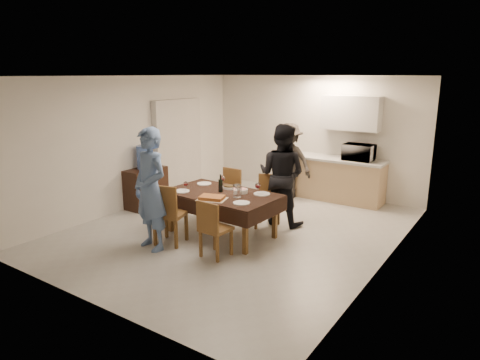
% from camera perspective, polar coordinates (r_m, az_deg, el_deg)
% --- Properties ---
extents(floor, '(5.00, 6.00, 0.02)m').
position_cam_1_polar(floor, '(7.49, -0.29, -6.60)').
color(floor, '#AAABA6').
rests_on(floor, ground).
extents(ceiling, '(5.00, 6.00, 0.02)m').
position_cam_1_polar(ceiling, '(7.01, -0.32, 13.70)').
color(ceiling, white).
rests_on(ceiling, wall_back).
extents(wall_back, '(5.00, 0.02, 2.60)m').
position_cam_1_polar(wall_back, '(9.73, 9.75, 5.92)').
color(wall_back, silver).
rests_on(wall_back, floor).
extents(wall_front, '(5.00, 0.02, 2.60)m').
position_cam_1_polar(wall_front, '(5.02, -19.99, -2.33)').
color(wall_front, silver).
rests_on(wall_front, floor).
extents(wall_left, '(0.02, 6.00, 2.60)m').
position_cam_1_polar(wall_left, '(8.77, -13.97, 4.83)').
color(wall_left, silver).
rests_on(wall_left, floor).
extents(wall_right, '(0.02, 6.00, 2.60)m').
position_cam_1_polar(wall_right, '(6.12, 19.43, 0.57)').
color(wall_right, silver).
rests_on(wall_right, floor).
extents(stub_partition, '(0.15, 1.40, 2.10)m').
position_cam_1_polar(stub_partition, '(9.59, -8.26, 4.35)').
color(stub_partition, beige).
rests_on(stub_partition, floor).
extents(kitchen_base_cabinet, '(2.20, 0.60, 0.86)m').
position_cam_1_polar(kitchen_base_cabinet, '(9.38, 12.05, 0.08)').
color(kitchen_base_cabinet, tan).
rests_on(kitchen_base_cabinet, floor).
extents(kitchen_worktop, '(2.24, 0.64, 0.05)m').
position_cam_1_polar(kitchen_worktop, '(9.28, 12.20, 2.81)').
color(kitchen_worktop, '#AFAFAA').
rests_on(kitchen_worktop, kitchen_base_cabinet).
extents(upper_cabinet, '(1.20, 0.34, 0.70)m').
position_cam_1_polar(upper_cabinet, '(9.17, 14.60, 8.65)').
color(upper_cabinet, silver).
rests_on(upper_cabinet, wall_back).
extents(dining_table, '(1.92, 1.19, 0.73)m').
position_cam_1_polar(dining_table, '(7.06, -2.51, -1.99)').
color(dining_table, black).
rests_on(dining_table, floor).
extents(chair_near_left, '(0.55, 0.56, 0.54)m').
position_cam_1_polar(chair_near_left, '(6.75, -9.87, -3.72)').
color(chair_near_left, brown).
rests_on(chair_near_left, floor).
extents(chair_near_right, '(0.42, 0.42, 0.47)m').
position_cam_1_polar(chair_near_right, '(6.22, -3.71, -5.81)').
color(chair_near_right, brown).
rests_on(chair_near_right, floor).
extents(chair_far_left, '(0.44, 0.44, 0.50)m').
position_cam_1_polar(chair_far_left, '(7.87, -2.27, -1.32)').
color(chair_far_left, brown).
rests_on(chair_far_left, floor).
extents(chair_far_right, '(0.53, 0.54, 0.49)m').
position_cam_1_polar(chair_far_right, '(7.39, 3.38, -2.35)').
color(chair_far_right, brown).
rests_on(chair_far_right, floor).
extents(console, '(0.43, 0.86, 0.79)m').
position_cam_1_polar(console, '(8.84, -12.40, -1.01)').
color(console, black).
rests_on(console, floor).
extents(water_jug, '(0.31, 0.31, 0.46)m').
position_cam_1_polar(water_jug, '(8.70, -12.61, 2.99)').
color(water_jug, '#4B6FC2').
rests_on(water_jug, console).
extents(wine_bottle, '(0.07, 0.07, 0.30)m').
position_cam_1_polar(wine_bottle, '(7.08, -2.61, -0.43)').
color(wine_bottle, black).
rests_on(wine_bottle, dining_table).
extents(water_pitcher, '(0.13, 0.13, 0.20)m').
position_cam_1_polar(water_pitcher, '(6.79, -0.39, -1.46)').
color(water_pitcher, white).
rests_on(water_pitcher, dining_table).
extents(savoury_tart, '(0.52, 0.44, 0.05)m').
position_cam_1_polar(savoury_tart, '(6.69, -3.76, -2.37)').
color(savoury_tart, '#AA6831').
rests_on(savoury_tart, dining_table).
extents(salad_bowl, '(0.18, 0.18, 0.07)m').
position_cam_1_polar(salad_bowl, '(7.02, 0.33, -1.50)').
color(salad_bowl, white).
rests_on(salad_bowl, dining_table).
extents(mushroom_dish, '(0.22, 0.22, 0.04)m').
position_cam_1_polar(mushroom_dish, '(7.29, -1.52, -1.03)').
color(mushroom_dish, white).
rests_on(mushroom_dish, dining_table).
extents(wine_glass_a, '(0.08, 0.08, 0.17)m').
position_cam_1_polar(wine_glass_a, '(7.17, -7.24, -0.84)').
color(wine_glass_a, white).
rests_on(wine_glass_a, dining_table).
extents(wine_glass_b, '(0.09, 0.09, 0.20)m').
position_cam_1_polar(wine_glass_b, '(6.92, 2.38, -1.15)').
color(wine_glass_b, white).
rests_on(wine_glass_b, dining_table).
extents(wine_glass_c, '(0.09, 0.09, 0.21)m').
position_cam_1_polar(wine_glass_c, '(7.37, -2.38, -0.19)').
color(wine_glass_c, white).
rests_on(wine_glass_c, dining_table).
extents(plate_near_left, '(0.26, 0.26, 0.02)m').
position_cam_1_polar(plate_near_left, '(7.19, -7.79, -1.47)').
color(plate_near_left, white).
rests_on(plate_near_left, dining_table).
extents(plate_near_right, '(0.26, 0.26, 0.01)m').
position_cam_1_polar(plate_near_right, '(6.48, 0.19, -3.07)').
color(plate_near_right, white).
rests_on(plate_near_right, dining_table).
extents(plate_far_left, '(0.26, 0.26, 0.01)m').
position_cam_1_polar(plate_far_left, '(7.63, -4.80, -0.48)').
color(plate_far_left, white).
rests_on(plate_far_left, dining_table).
extents(plate_far_right, '(0.27, 0.27, 0.02)m').
position_cam_1_polar(plate_far_right, '(6.97, 2.94, -1.86)').
color(plate_far_right, white).
rests_on(plate_far_right, dining_table).
extents(microwave, '(0.60, 0.41, 0.33)m').
position_cam_1_polar(microwave, '(9.05, 15.57, 3.57)').
color(microwave, silver).
rests_on(microwave, kitchen_worktop).
extents(person_near, '(0.76, 0.58, 1.88)m').
position_cam_1_polar(person_near, '(6.58, -11.85, -1.25)').
color(person_near, '#5471A3').
rests_on(person_near, floor).
extents(person_far, '(0.92, 0.73, 1.80)m').
position_cam_1_polar(person_far, '(7.58, 5.56, 0.70)').
color(person_far, black).
rests_on(person_far, floor).
extents(person_kitchen, '(1.05, 0.60, 1.62)m').
position_cam_1_polar(person_kitchen, '(9.22, 6.50, 2.50)').
color(person_kitchen, black).
rests_on(person_kitchen, floor).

